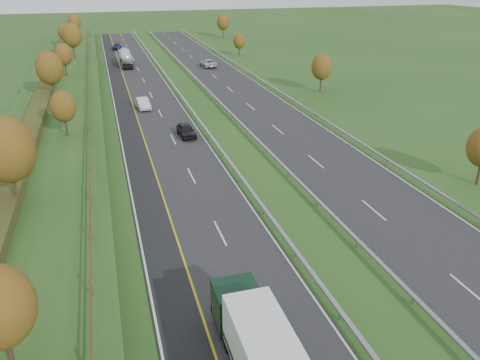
# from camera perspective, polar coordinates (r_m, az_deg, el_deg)

# --- Properties ---
(ground) EXTENTS (400.00, 400.00, 0.00)m
(ground) POSITION_cam_1_polar(r_m,az_deg,el_deg) (68.19, -3.57, 7.61)
(ground) COLOR #254A1A
(ground) RESTS_ON ground
(near_carriageway) EXTENTS (10.50, 200.00, 0.04)m
(near_carriageway) POSITION_cam_1_polar(r_m,az_deg,el_deg) (71.72, -10.80, 8.08)
(near_carriageway) COLOR black
(near_carriageway) RESTS_ON ground
(far_carriageway) EXTENTS (10.50, 200.00, 0.04)m
(far_carriageway) POSITION_cam_1_polar(r_m,az_deg,el_deg) (75.03, 1.95, 9.20)
(far_carriageway) COLOR black
(far_carriageway) RESTS_ON ground
(hard_shoulder) EXTENTS (3.00, 200.00, 0.04)m
(hard_shoulder) POSITION_cam_1_polar(r_m,az_deg,el_deg) (71.48, -13.80, 7.76)
(hard_shoulder) COLOR black
(hard_shoulder) RESTS_ON ground
(lane_markings) EXTENTS (26.75, 200.00, 0.01)m
(lane_markings) POSITION_cam_1_polar(r_m,az_deg,el_deg) (72.46, -5.71, 8.58)
(lane_markings) COLOR silver
(lane_markings) RESTS_ON near_carriageway
(embankment_left) EXTENTS (12.00, 200.00, 2.00)m
(embankment_left) POSITION_cam_1_polar(r_m,az_deg,el_deg) (71.47, -21.33, 7.61)
(embankment_left) COLOR #254A1A
(embankment_left) RESTS_ON ground
(hedge_left) EXTENTS (2.20, 180.00, 1.10)m
(hedge_left) POSITION_cam_1_polar(r_m,az_deg,el_deg) (71.30, -23.12, 8.59)
(hedge_left) COLOR #313A17
(hedge_left) RESTS_ON embankment_left
(fence_left) EXTENTS (0.12, 189.06, 1.20)m
(fence_left) POSITION_cam_1_polar(r_m,az_deg,el_deg) (70.37, -17.89, 9.33)
(fence_left) COLOR #422B19
(fence_left) RESTS_ON embankment_left
(median_barrier_near) EXTENTS (0.32, 200.00, 0.71)m
(median_barrier_near) POSITION_cam_1_polar(r_m,az_deg,el_deg) (72.30, -6.30, 8.98)
(median_barrier_near) COLOR gray
(median_barrier_near) RESTS_ON ground
(median_barrier_far) EXTENTS (0.32, 200.00, 0.71)m
(median_barrier_far) POSITION_cam_1_polar(r_m,az_deg,el_deg) (73.33, -2.33, 9.32)
(median_barrier_far) COLOR gray
(median_barrier_far) RESTS_ON ground
(outer_barrier_far) EXTENTS (0.32, 200.00, 0.71)m
(outer_barrier_far) POSITION_cam_1_polar(r_m,az_deg,el_deg) (76.86, 6.13, 9.90)
(outer_barrier_far) COLOR gray
(outer_barrier_far) RESTS_ON ground
(trees_left) EXTENTS (6.64, 164.30, 7.66)m
(trees_left) POSITION_cam_1_polar(r_m,az_deg,el_deg) (66.95, -21.88, 11.27)
(trees_left) COLOR #2D2116
(trees_left) RESTS_ON embankment_left
(trees_far) EXTENTS (8.45, 118.60, 7.12)m
(trees_far) POSITION_cam_1_polar(r_m,az_deg,el_deg) (105.56, 3.94, 15.87)
(trees_far) COLOR #2D2116
(trees_far) RESTS_ON ground
(road_tanker) EXTENTS (2.40, 11.22, 3.46)m
(road_tanker) POSITION_cam_1_polar(r_m,az_deg,el_deg) (109.99, -13.77, 14.34)
(road_tanker) COLOR silver
(road_tanker) RESTS_ON near_carriageway
(car_dark_near) EXTENTS (2.13, 4.74, 1.58)m
(car_dark_near) POSITION_cam_1_polar(r_m,az_deg,el_deg) (60.09, -6.56, 6.03)
(car_dark_near) COLOR black
(car_dark_near) RESTS_ON near_carriageway
(car_silver_mid) EXTENTS (2.18, 5.10, 1.64)m
(car_silver_mid) POSITION_cam_1_polar(r_m,az_deg,el_deg) (73.93, -11.79, 9.16)
(car_silver_mid) COLOR silver
(car_silver_mid) RESTS_ON near_carriageway
(car_small_far) EXTENTS (2.72, 5.38, 1.50)m
(car_small_far) POSITION_cam_1_polar(r_m,az_deg,el_deg) (134.62, -14.80, 15.47)
(car_small_far) COLOR #141F41
(car_small_far) RESTS_ON near_carriageway
(car_oncoming) EXTENTS (2.85, 6.00, 1.65)m
(car_oncoming) POSITION_cam_1_polar(r_m,az_deg,el_deg) (105.89, -3.92, 14.04)
(car_oncoming) COLOR #B5B6BA
(car_oncoming) RESTS_ON far_carriageway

